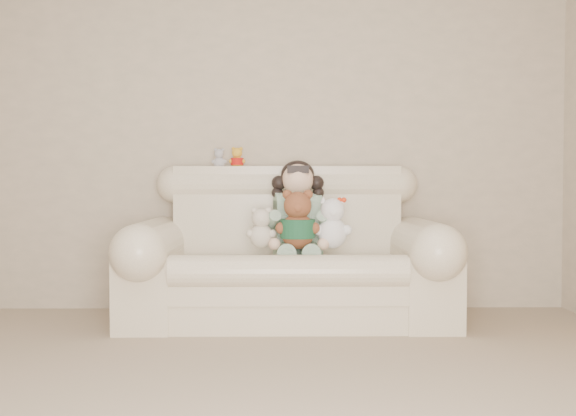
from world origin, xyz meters
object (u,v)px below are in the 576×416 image
at_px(sofa, 288,244).
at_px(cream_teddy, 261,224).
at_px(brown_teddy, 298,214).
at_px(white_cat, 332,218).
at_px(seated_child, 298,208).

height_order(sofa, cream_teddy, sofa).
bearing_deg(sofa, cream_teddy, -143.67).
xyz_separation_m(brown_teddy, cream_teddy, (-0.23, 0.04, -0.07)).
bearing_deg(cream_teddy, white_cat, -16.93).
bearing_deg(white_cat, seated_child, 124.91).
xyz_separation_m(sofa, cream_teddy, (-0.17, -0.12, 0.14)).
xyz_separation_m(brown_teddy, white_cat, (0.22, 0.03, -0.03)).
xyz_separation_m(seated_child, white_cat, (0.21, -0.22, -0.06)).
xyz_separation_m(white_cat, cream_teddy, (-0.45, 0.01, -0.04)).
xyz_separation_m(sofa, seated_child, (0.07, 0.08, 0.23)).
relative_size(sofa, cream_teddy, 6.95).
relative_size(sofa, brown_teddy, 4.85).
relative_size(white_cat, cream_teddy, 1.26).
distance_m(seated_child, brown_teddy, 0.25).
distance_m(brown_teddy, cream_teddy, 0.24).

